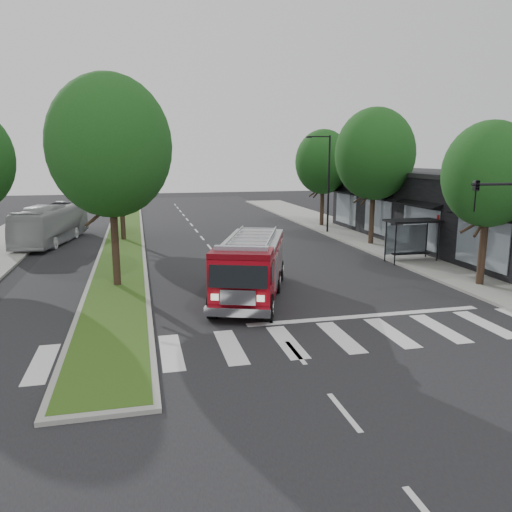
% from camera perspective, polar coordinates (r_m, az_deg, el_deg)
% --- Properties ---
extents(ground, '(140.00, 140.00, 0.00)m').
position_cam_1_polar(ground, '(20.42, 1.08, -6.83)').
color(ground, black).
rests_on(ground, ground).
extents(sidewalk_right, '(5.00, 80.00, 0.15)m').
position_cam_1_polar(sidewalk_right, '(34.19, 17.41, 0.23)').
color(sidewalk_right, gray).
rests_on(sidewalk_right, ground).
extents(median, '(3.00, 50.00, 0.15)m').
position_cam_1_polar(median, '(37.33, -14.94, 1.27)').
color(median, gray).
rests_on(median, ground).
extents(storefront_row, '(8.00, 30.00, 5.00)m').
position_cam_1_polar(storefront_row, '(36.34, 23.77, 4.29)').
color(storefront_row, black).
rests_on(storefront_row, ground).
extents(bus_shelter, '(3.20, 1.60, 2.61)m').
position_cam_1_polar(bus_shelter, '(31.65, 17.29, 2.98)').
color(bus_shelter, black).
rests_on(bus_shelter, ground).
extents(tree_right_near, '(4.40, 4.40, 8.05)m').
position_cam_1_polar(tree_right_near, '(26.46, 25.11, 8.43)').
color(tree_right_near, black).
rests_on(tree_right_near, ground).
extents(tree_right_mid, '(5.60, 5.60, 9.72)m').
position_cam_1_polar(tree_right_mid, '(36.63, 13.41, 11.25)').
color(tree_right_mid, black).
rests_on(tree_right_mid, ground).
extents(tree_right_far, '(5.00, 5.00, 8.73)m').
position_cam_1_polar(tree_right_far, '(45.80, 7.68, 10.60)').
color(tree_right_far, black).
rests_on(tree_right_far, ground).
extents(tree_median_near, '(5.80, 5.80, 10.16)m').
position_cam_1_polar(tree_median_near, '(24.80, -16.38, 11.93)').
color(tree_median_near, black).
rests_on(tree_median_near, ground).
extents(tree_median_far, '(5.60, 5.60, 9.72)m').
position_cam_1_polar(tree_median_far, '(38.79, -15.36, 11.14)').
color(tree_median_far, black).
rests_on(tree_median_far, ground).
extents(streetlight_right_far, '(2.11, 0.20, 8.00)m').
position_cam_1_polar(streetlight_right_far, '(41.69, 8.12, 8.66)').
color(streetlight_right_far, black).
rests_on(streetlight_right_far, ground).
extents(fire_engine, '(5.19, 8.75, 2.91)m').
position_cam_1_polar(fire_engine, '(22.69, -0.61, -1.31)').
color(fire_engine, '#65050D').
rests_on(fire_engine, ground).
extents(city_bus, '(4.29, 10.47, 2.84)m').
position_cam_1_polar(city_bus, '(40.03, -22.31, 3.41)').
color(city_bus, '#ABACB0').
rests_on(city_bus, ground).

